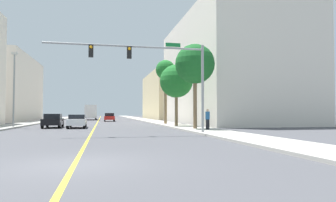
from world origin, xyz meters
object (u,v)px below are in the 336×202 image
(car_white, at_px, (77,121))
(palm_far, at_px, (165,71))
(street_lamp, at_px, (14,85))
(palm_near, at_px, (195,64))
(car_black, at_px, (53,121))
(delivery_truck, at_px, (91,112))
(car_red, at_px, (109,117))
(pedestrian, at_px, (208,119))
(traffic_signal_mast, at_px, (156,65))
(palm_mid, at_px, (176,81))

(car_white, bearing_deg, palm_far, 27.98)
(street_lamp, xyz_separation_m, palm_far, (16.82, 4.48, 2.51))
(palm_near, distance_m, palm_far, 12.08)
(car_black, distance_m, delivery_truck, 33.73)
(palm_near, bearing_deg, car_red, 103.59)
(car_red, relative_size, car_white, 0.87)
(delivery_truck, bearing_deg, car_black, -95.69)
(car_black, xyz_separation_m, pedestrian, (13.81, -8.60, 0.27))
(car_red, bearing_deg, car_black, -105.32)
(street_lamp, xyz_separation_m, car_white, (6.38, -1.33, -3.67))
(car_black, distance_m, car_white, 2.63)
(traffic_signal_mast, xyz_separation_m, palm_mid, (4.17, 10.90, -0.00))
(traffic_signal_mast, distance_m, pedestrian, 7.30)
(delivery_truck, bearing_deg, car_white, -91.49)
(street_lamp, relative_size, car_white, 1.66)
(car_white, distance_m, pedestrian, 13.71)
(palm_mid, relative_size, car_red, 1.67)
(delivery_truck, bearing_deg, car_red, -74.36)
(traffic_signal_mast, distance_m, car_white, 13.44)
(car_black, bearing_deg, delivery_truck, 83.96)
(palm_mid, distance_m, car_black, 13.60)
(street_lamp, relative_size, car_red, 1.90)
(palm_mid, bearing_deg, palm_far, 89.72)
(car_red, bearing_deg, street_lamp, -114.81)
(pedestrian, bearing_deg, palm_near, 85.00)
(pedestrian, bearing_deg, car_white, 116.90)
(traffic_signal_mast, bearing_deg, pedestrian, 33.79)
(palm_far, distance_m, car_red, 19.08)
(car_white, bearing_deg, palm_mid, -2.27)
(palm_mid, height_order, car_black, palm_mid)
(traffic_signal_mast, bearing_deg, palm_near, 47.71)
(car_white, bearing_deg, car_red, 79.51)
(palm_near, relative_size, palm_far, 0.93)
(car_red, bearing_deg, delivery_truck, 107.65)
(traffic_signal_mast, xyz_separation_m, car_black, (-8.71, 12.01, -4.23))
(palm_far, distance_m, delivery_truck, 30.98)
(car_red, height_order, pedestrian, pedestrian)
(palm_near, distance_m, car_black, 15.83)
(street_lamp, bearing_deg, delivery_truck, 79.02)
(traffic_signal_mast, xyz_separation_m, car_white, (-6.25, 11.10, -4.26))
(palm_near, relative_size, pedestrian, 4.37)
(traffic_signal_mast, bearing_deg, delivery_truck, 97.72)
(palm_near, relative_size, delivery_truck, 0.86)
(palm_far, bearing_deg, palm_near, -88.84)
(street_lamp, height_order, palm_far, palm_far)
(palm_near, bearing_deg, palm_far, 91.16)
(car_white, height_order, pedestrian, pedestrian)
(car_red, bearing_deg, palm_far, -67.53)
(palm_near, distance_m, palm_mid, 6.10)
(traffic_signal_mast, height_order, palm_near, palm_near)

